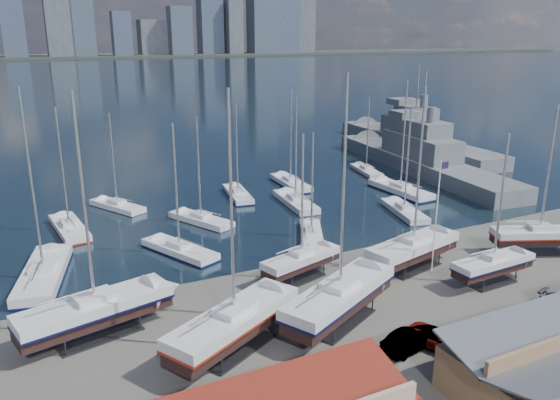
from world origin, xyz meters
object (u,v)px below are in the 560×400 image
naval_ship_west (414,141)px  car_a (327,400)px  sailboat_cradle_0 (96,310)px  naval_ship_east (419,161)px  flagpole (437,210)px

naval_ship_west → car_a: size_ratio=10.24×
sailboat_cradle_0 → naval_ship_east: (57.12, 30.93, -0.54)m
sailboat_cradle_0 → naval_ship_east: size_ratio=0.41×
naval_ship_west → naval_ship_east: bearing=146.5°
car_a → flagpole: (19.76, 13.02, 5.57)m
naval_ship_west → flagpole: (-37.57, -48.28, 4.67)m
naval_ship_east → flagpole: naval_ship_east is taller
naval_ship_east → car_a: (-45.98, -46.11, -0.90)m
sailboat_cradle_0 → naval_ship_west: 82.56m
sailboat_cradle_0 → naval_ship_east: bearing=15.1°
sailboat_cradle_0 → naval_ship_west: bearing=20.6°
flagpole → sailboat_cradle_0: bearing=176.0°
naval_ship_west → car_a: 83.94m
naval_ship_east → flagpole: bearing=147.8°
sailboat_cradle_0 → flagpole: size_ratio=1.67×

